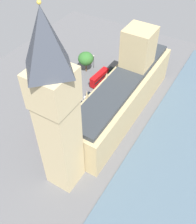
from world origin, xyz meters
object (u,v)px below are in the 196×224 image
Objects in this scene: clock_tower at (56,112)px; car_white_trailing at (89,95)px; car_black_kerbside at (67,111)px; car_dark_green_far_end at (110,70)px; double_decker_bus_midblock at (53,122)px; pedestrian_under_trees at (113,86)px; double_decker_bus_by_river_gate at (99,77)px; plane_tree_slot_10 at (61,85)px; pedestrian_corner at (116,84)px; car_silver_leading at (77,102)px; plane_tree_near_tower at (86,59)px; street_lamp_slot_11 at (52,97)px; street_lamp_slot_12 at (94,59)px; parliament_building at (125,91)px; pedestrian_opposite_hall at (62,143)px.

clock_tower is 11.73× the size of car_white_trailing.
car_black_kerbside is at bearing 83.45° from car_white_trailing.
car_dark_green_far_end is 1.09× the size of car_black_kerbside.
clock_tower is at bearing 110.20° from car_dark_green_far_end.
double_decker_bus_midblock is 6.30× the size of pedestrian_under_trees.
double_decker_bus_by_river_gate is (14.83, -44.51, -25.08)m from clock_tower.
double_decker_bus_by_river_gate is at bearing -112.91° from plane_tree_slot_10.
double_decker_bus_by_river_gate is 6.22× the size of pedestrian_corner.
pedestrian_under_trees is (-7.90, -22.17, -0.12)m from car_black_kerbside.
double_decker_bus_by_river_gate is 2.22× the size of car_silver_leading.
car_black_kerbside is 0.45× the size of plane_tree_near_tower.
plane_tree_near_tower is at bearing -50.14° from car_white_trailing.
car_dark_green_far_end and car_white_trailing have the same top height.
plane_tree_slot_10 is at bearing -96.26° from street_lamp_slot_11.
street_lamp_slot_12 is at bearing -63.43° from pedestrian_under_trees.
car_dark_green_far_end is at bearing -49.22° from parliament_building.
car_dark_green_far_end is 12.06m from plane_tree_near_tower.
street_lamp_slot_11 is at bearing 170.53° from pedestrian_opposite_hall.
car_dark_green_far_end is 2.73× the size of pedestrian_corner.
plane_tree_slot_10 is at bearing -52.07° from clock_tower.
street_lamp_slot_12 reaches higher than car_silver_leading.
street_lamp_slot_12 is at bearing -75.45° from double_decker_bus_midblock.
parliament_building is 19.70m from car_silver_leading.
double_decker_bus_midblock is at bearing -88.02° from double_decker_bus_by_river_gate.
car_black_kerbside is 31.04m from street_lamp_slot_12.
pedestrian_opposite_hall is 0.15× the size of plane_tree_slot_10.
double_decker_bus_by_river_gate is 2.49× the size of car_black_kerbside.
plane_tree_near_tower is at bearing 145.49° from pedestrian_opposite_hall.
plane_tree_slot_10 is at bearing 91.34° from street_lamp_slot_12.
car_silver_leading is at bearing -138.04° from street_lamp_slot_11.
pedestrian_corner is (-7.56, -17.45, -0.12)m from car_silver_leading.
double_decker_bus_midblock is at bearing 51.22° from parliament_building.
plane_tree_slot_10 is (8.20, 6.16, 6.44)m from car_white_trailing.
car_white_trailing is 13.42m from pedestrian_corner.
pedestrian_corner is at bearing -121.48° from street_lamp_slot_11.
street_lamp_slot_11 is 29.74m from street_lamp_slot_12.
car_dark_green_far_end is 0.44× the size of double_decker_bus_by_river_gate.
plane_tree_slot_10 is at bearing 159.60° from pedestrian_opposite_hall.
clock_tower is 52.52m from pedestrian_under_trees.
parliament_building is at bearing -92.26° from clock_tower.
car_black_kerbside is 10.53m from plane_tree_slot_10.
street_lamp_slot_11 reaches higher than car_dark_green_far_end.
double_decker_bus_by_river_gate is at bearing -86.90° from double_decker_bus_midblock.
car_white_trailing is at bearing -127.21° from street_lamp_slot_11.
car_black_kerbside is at bearing 102.30° from street_lamp_slot_12.
car_dark_green_far_end is 44.82m from pedestrian_opposite_hall.
parliament_building reaches higher than pedestrian_under_trees.
street_lamp_slot_11 is at bearing -47.29° from double_decker_bus_midblock.
plane_tree_near_tower is 4.64m from street_lamp_slot_12.
street_lamp_slot_11 is (23.79, 12.46, -4.38)m from parliament_building.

